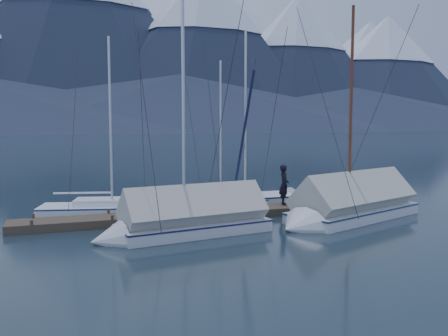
{
  "coord_description": "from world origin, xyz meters",
  "views": [
    {
      "loc": [
        -7.04,
        -17.79,
        4.16
      ],
      "look_at": [
        0.0,
        2.0,
        2.2
      ],
      "focal_mm": 38.0,
      "sensor_mm": 36.0,
      "label": 1
    }
  ],
  "objects_px": {
    "sailboat_open_left": "(123,210)",
    "sailboat_covered_far": "(181,223)",
    "sailboat_open_right": "(254,200)",
    "person": "(284,185)",
    "sailboat_open_mid": "(228,204)",
    "sailboat_covered_near": "(346,209)"
  },
  "relations": [
    {
      "from": "sailboat_open_mid",
      "to": "person",
      "type": "relative_size",
      "value": 4.21
    },
    {
      "from": "sailboat_open_right",
      "to": "person",
      "type": "relative_size",
      "value": 5.13
    },
    {
      "from": "person",
      "to": "sailboat_open_mid",
      "type": "bearing_deg",
      "value": 59.79
    },
    {
      "from": "sailboat_covered_near",
      "to": "sailboat_open_mid",
      "type": "bearing_deg",
      "value": 126.65
    },
    {
      "from": "sailboat_open_left",
      "to": "sailboat_covered_far",
      "type": "xyz_separation_m",
      "value": [
        1.49,
        -5.06,
        0.31
      ]
    },
    {
      "from": "sailboat_open_right",
      "to": "sailboat_covered_far",
      "type": "xyz_separation_m",
      "value": [
        -5.38,
        -5.58,
        0.3
      ]
    },
    {
      "from": "sailboat_open_left",
      "to": "sailboat_open_right",
      "type": "xyz_separation_m",
      "value": [
        6.87,
        0.52,
        0.01
      ]
    },
    {
      "from": "sailboat_covered_near",
      "to": "sailboat_open_right",
      "type": "bearing_deg",
      "value": 111.38
    },
    {
      "from": "sailboat_open_right",
      "to": "sailboat_covered_near",
      "type": "height_order",
      "value": "sailboat_covered_near"
    },
    {
      "from": "person",
      "to": "sailboat_open_left",
      "type": "bearing_deg",
      "value": 91.58
    },
    {
      "from": "sailboat_covered_near",
      "to": "sailboat_covered_far",
      "type": "bearing_deg",
      "value": -177.56
    },
    {
      "from": "sailboat_open_left",
      "to": "sailboat_open_mid",
      "type": "xyz_separation_m",
      "value": [
        5.29,
        0.15,
        -0.02
      ]
    },
    {
      "from": "sailboat_open_mid",
      "to": "sailboat_open_right",
      "type": "bearing_deg",
      "value": 13.08
    },
    {
      "from": "sailboat_open_left",
      "to": "sailboat_covered_far",
      "type": "relative_size",
      "value": 0.93
    },
    {
      "from": "sailboat_open_mid",
      "to": "person",
      "type": "xyz_separation_m",
      "value": [
        2.01,
        -2.18,
        1.15
      ]
    },
    {
      "from": "sailboat_open_right",
      "to": "person",
      "type": "distance_m",
      "value": 2.82
    },
    {
      "from": "sailboat_covered_near",
      "to": "sailboat_covered_far",
      "type": "xyz_separation_m",
      "value": [
        -7.45,
        -0.32,
        -0.04
      ]
    },
    {
      "from": "sailboat_open_right",
      "to": "person",
      "type": "xyz_separation_m",
      "value": [
        0.43,
        -2.55,
        1.12
      ]
    },
    {
      "from": "sailboat_open_right",
      "to": "sailboat_covered_near",
      "type": "xyz_separation_m",
      "value": [
        2.06,
        -5.27,
        0.33
      ]
    },
    {
      "from": "sailboat_covered_far",
      "to": "sailboat_open_left",
      "type": "bearing_deg",
      "value": 106.38
    },
    {
      "from": "sailboat_open_left",
      "to": "sailboat_covered_far",
      "type": "distance_m",
      "value": 5.29
    },
    {
      "from": "sailboat_open_left",
      "to": "sailboat_open_mid",
      "type": "relative_size",
      "value": 1.11
    }
  ]
}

